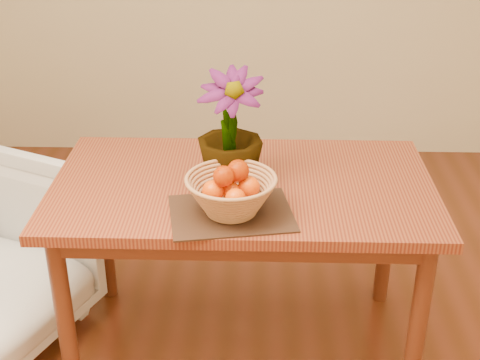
{
  "coord_description": "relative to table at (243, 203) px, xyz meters",
  "views": [
    {
      "loc": [
        0.06,
        -1.88,
        1.87
      ],
      "look_at": [
        -0.0,
        0.1,
        0.86
      ],
      "focal_mm": 50.0,
      "sensor_mm": 36.0,
      "label": 1
    }
  ],
  "objects": [
    {
      "name": "table",
      "position": [
        0.0,
        0.0,
        0.0
      ],
      "size": [
        1.4,
        0.8,
        0.75
      ],
      "color": "brown",
      "rests_on": "floor"
    },
    {
      "name": "orange_pile",
      "position": [
        -0.03,
        -0.24,
        0.21
      ],
      "size": [
        0.19,
        0.18,
        0.13
      ],
      "rotation": [
        0.0,
        0.0,
        -0.34
      ],
      "color": "#F75E04",
      "rests_on": "wicker_basket"
    },
    {
      "name": "potted_plant",
      "position": [
        -0.05,
        -0.01,
        0.3
      ],
      "size": [
        0.25,
        0.25,
        0.42
      ],
      "primitive_type": "imported",
      "rotation": [
        0.0,
        0.0,
        -0.07
      ],
      "color": "#174112",
      "rests_on": "table"
    },
    {
      "name": "placemat",
      "position": [
        -0.03,
        -0.24,
        0.09
      ],
      "size": [
        0.45,
        0.37,
        0.01
      ],
      "primitive_type": "cube",
      "rotation": [
        0.0,
        0.0,
        0.18
      ],
      "color": "#321A12",
      "rests_on": "table"
    },
    {
      "name": "wicker_basket",
      "position": [
        -0.03,
        -0.24,
        0.16
      ],
      "size": [
        0.31,
        0.31,
        0.13
      ],
      "color": "#B07749",
      "rests_on": "placemat"
    }
  ]
}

